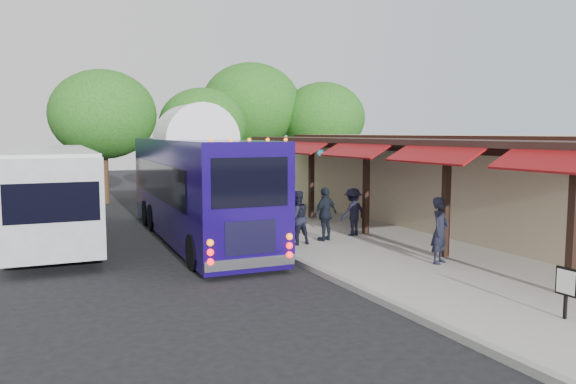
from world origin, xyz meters
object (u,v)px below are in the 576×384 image
ped_a (440,230)px  ped_d (353,212)px  coach_bus (196,182)px  ped_c (325,214)px  sign_board (566,284)px  city_bus (52,189)px  ped_b (297,218)px

ped_a → ped_d: bearing=60.5°
coach_bus → ped_c: coach_bus is taller
ped_a → ped_d: ped_a is taller
coach_bus → ped_d: (4.85, -2.44, -1.03)m
coach_bus → ped_c: (3.54, -2.83, -0.96)m
ped_c → sign_board: size_ratio=1.77×
coach_bus → ped_c: 4.64m
sign_board → coach_bus: bearing=105.8°
city_bus → sign_board: (8.29, -13.98, -0.91)m
ped_c → ped_b: bearing=-11.5°
coach_bus → ped_d: coach_bus is taller
ped_b → city_bus: bearing=-39.7°
city_bus → ped_b: size_ratio=6.87×
city_bus → sign_board: bearing=-56.5°
ped_c → ped_d: size_ratio=1.08×
ped_d → ped_c: bearing=4.8°
coach_bus → city_bus: size_ratio=0.99×
city_bus → ped_b: (6.88, -5.32, -0.73)m
ped_b → ped_c: (1.14, 0.17, 0.02)m
ped_a → ped_b: 4.64m
city_bus → ped_d: bearing=-24.2°
ped_d → ped_a: bearing=76.8°
city_bus → ped_c: (8.02, -5.15, -0.71)m
ped_c → ped_a: bearing=86.2°
ped_b → sign_board: ped_b is taller
city_bus → ped_c: size_ratio=6.69×
ped_c → coach_bus: bearing=-58.7°
city_bus → sign_board: city_bus is taller
coach_bus → ped_d: bearing=-23.9°
ped_b → sign_board: bearing=97.2°
ped_c → ped_d: ped_c is taller
ped_d → ped_b: bearing=1.0°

